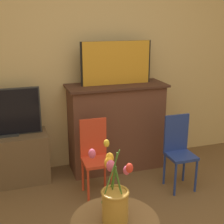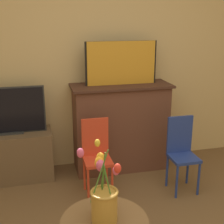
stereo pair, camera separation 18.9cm
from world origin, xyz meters
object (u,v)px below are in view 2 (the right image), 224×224
at_px(chair_red, 97,152).
at_px(vase_tulips, 104,198).
at_px(tv_monitor, 7,111).
at_px(chair_blue, 182,150).
at_px(painting, 121,63).

distance_m(chair_red, vase_tulips, 1.18).
relative_size(tv_monitor, chair_red, 1.02).
height_order(tv_monitor, vase_tulips, tv_monitor).
height_order(chair_blue, vase_tulips, vase_tulips).
relative_size(painting, tv_monitor, 1.02).
bearing_deg(vase_tulips, chair_blue, 44.12).
bearing_deg(chair_blue, tv_monitor, 159.90).
height_order(painting, tv_monitor, painting).
xyz_separation_m(tv_monitor, chair_blue, (1.73, -0.63, -0.35)).
height_order(chair_red, chair_blue, same).
bearing_deg(tv_monitor, vase_tulips, -67.23).
xyz_separation_m(chair_red, chair_blue, (0.87, -0.14, 0.00)).
distance_m(tv_monitor, chair_blue, 1.88).
height_order(painting, vase_tulips, painting).
relative_size(painting, vase_tulips, 1.58).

